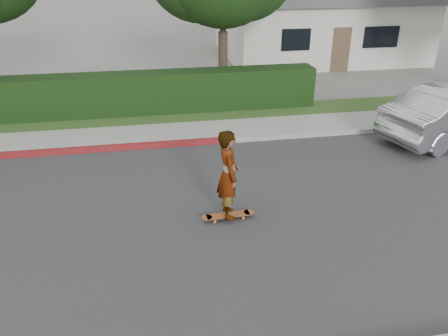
{
  "coord_description": "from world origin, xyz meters",
  "views": [
    {
      "loc": [
        -1.53,
        -8.04,
        5.17
      ],
      "look_at": [
        -0.02,
        0.35,
        1.0
      ],
      "focal_mm": 35.0,
      "sensor_mm": 36.0,
      "label": 1
    }
  ],
  "objects": [
    {
      "name": "curb_red_section",
      "position": [
        -5.0,
        4.1,
        0.08
      ],
      "size": [
        12.0,
        0.21,
        0.15
      ],
      "primitive_type": "cube",
      "color": "maroon",
      "rests_on": "ground"
    },
    {
      "name": "skateboarder",
      "position": [
        -0.02,
        -0.15,
        1.09
      ],
      "size": [
        0.48,
        0.72,
        1.94
      ],
      "primitive_type": "imported",
      "rotation": [
        0.0,
        0.0,
        1.59
      ],
      "color": "white",
      "rests_on": "skateboard"
    },
    {
      "name": "hedge",
      "position": [
        -3.0,
        7.2,
        0.75
      ],
      "size": [
        15.0,
        1.0,
        1.5
      ],
      "primitive_type": "cube",
      "color": "black",
      "rests_on": "ground"
    },
    {
      "name": "skateboard",
      "position": [
        -0.02,
        -0.15,
        0.1
      ],
      "size": [
        1.18,
        0.28,
        0.11
      ],
      "rotation": [
        0.0,
        0.0,
        0.05
      ],
      "color": "#BE6434",
      "rests_on": "ground"
    },
    {
      "name": "sidewalk_far",
      "position": [
        0.0,
        5.0,
        0.06
      ],
      "size": [
        60.0,
        1.6,
        0.12
      ],
      "primitive_type": "cube",
      "color": "gray",
      "rests_on": "ground"
    },
    {
      "name": "planting_strip",
      "position": [
        0.0,
        6.6,
        0.05
      ],
      "size": [
        60.0,
        1.6,
        0.1
      ],
      "primitive_type": "cube",
      "color": "#2D4C1E",
      "rests_on": "ground"
    },
    {
      "name": "house",
      "position": [
        8.0,
        16.0,
        2.1
      ],
      "size": [
        10.6,
        8.6,
        4.3
      ],
      "color": "beige",
      "rests_on": "ground"
    },
    {
      "name": "ground",
      "position": [
        0.0,
        0.0,
        0.0
      ],
      "size": [
        120.0,
        120.0,
        0.0
      ],
      "primitive_type": "plane",
      "color": "slate",
      "rests_on": "ground"
    },
    {
      "name": "road",
      "position": [
        0.0,
        0.0,
        0.01
      ],
      "size": [
        60.0,
        8.0,
        0.01
      ],
      "primitive_type": "cube",
      "color": "#2D2D30",
      "rests_on": "ground"
    },
    {
      "name": "curb_far",
      "position": [
        0.0,
        4.1,
        0.07
      ],
      "size": [
        60.0,
        0.2,
        0.15
      ],
      "primitive_type": "cube",
      "color": "#9E9E99",
      "rests_on": "ground"
    }
  ]
}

